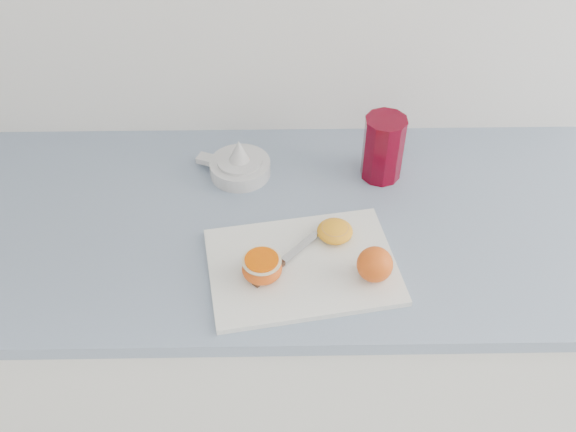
{
  "coord_description": "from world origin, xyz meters",
  "views": [
    {
      "loc": [
        0.05,
        0.75,
        1.79
      ],
      "look_at": [
        0.06,
        1.63,
        0.96
      ],
      "focal_mm": 40.0,
      "sensor_mm": 36.0,
      "label": 1
    }
  ],
  "objects_px": {
    "counter": "(316,343)",
    "cutting_board": "(302,266)",
    "red_tumbler": "(383,150)",
    "citrus_juicer": "(239,165)",
    "half_orange": "(262,268)"
  },
  "relations": [
    {
      "from": "cutting_board",
      "to": "red_tumbler",
      "type": "height_order",
      "value": "red_tumbler"
    },
    {
      "from": "counter",
      "to": "cutting_board",
      "type": "height_order",
      "value": "cutting_board"
    },
    {
      "from": "red_tumbler",
      "to": "citrus_juicer",
      "type": "bearing_deg",
      "value": 178.49
    },
    {
      "from": "cutting_board",
      "to": "citrus_juicer",
      "type": "relative_size",
      "value": 2.1
    },
    {
      "from": "counter",
      "to": "citrus_juicer",
      "type": "bearing_deg",
      "value": 141.9
    },
    {
      "from": "counter",
      "to": "half_orange",
      "type": "bearing_deg",
      "value": -124.79
    },
    {
      "from": "counter",
      "to": "citrus_juicer",
      "type": "relative_size",
      "value": 14.11
    },
    {
      "from": "citrus_juicer",
      "to": "red_tumbler",
      "type": "xyz_separation_m",
      "value": [
        0.31,
        -0.01,
        0.04
      ]
    },
    {
      "from": "counter",
      "to": "red_tumbler",
      "type": "relative_size",
      "value": 15.94
    },
    {
      "from": "cutting_board",
      "to": "citrus_juicer",
      "type": "bearing_deg",
      "value": 114.55
    },
    {
      "from": "cutting_board",
      "to": "citrus_juicer",
      "type": "height_order",
      "value": "citrus_juicer"
    },
    {
      "from": "citrus_juicer",
      "to": "red_tumbler",
      "type": "height_order",
      "value": "red_tumbler"
    },
    {
      "from": "cutting_board",
      "to": "red_tumbler",
      "type": "bearing_deg",
      "value": 56.68
    },
    {
      "from": "counter",
      "to": "citrus_juicer",
      "type": "xyz_separation_m",
      "value": [
        -0.17,
        0.14,
        0.47
      ]
    },
    {
      "from": "cutting_board",
      "to": "half_orange",
      "type": "height_order",
      "value": "half_orange"
    }
  ]
}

